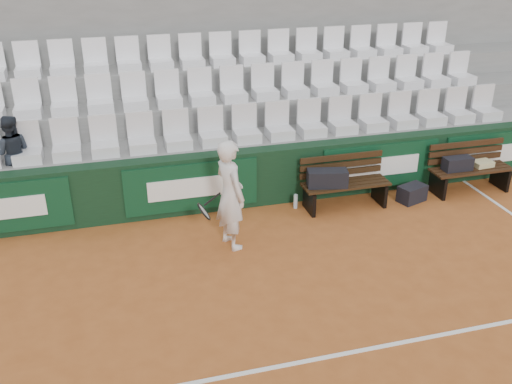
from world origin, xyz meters
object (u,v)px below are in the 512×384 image
(sports_bag_right, at_px, (458,164))
(sports_bag_ground, at_px, (412,193))
(water_bottle_near, at_px, (296,201))
(spectator_c, at_px, (7,126))
(bench_left, at_px, (345,195))
(sports_bag_left, at_px, (327,178))
(water_bottle_far, at_px, (405,194))
(bench_right, at_px, (470,180))
(tennis_player, at_px, (230,195))

(sports_bag_right, bearing_deg, sports_bag_ground, -173.12)
(water_bottle_near, bearing_deg, spectator_c, 169.05)
(bench_left, distance_m, sports_bag_right, 2.17)
(bench_left, relative_size, sports_bag_left, 2.25)
(water_bottle_far, bearing_deg, bench_right, 2.83)
(bench_right, distance_m, water_bottle_near, 3.28)
(sports_bag_left, distance_m, spectator_c, 5.17)
(spectator_c, bearing_deg, water_bottle_near, 169.86)
(bench_left, xyz_separation_m, water_bottle_near, (-0.83, 0.18, -0.10))
(sports_bag_left, height_order, tennis_player, tennis_player)
(water_bottle_near, bearing_deg, sports_bag_left, -23.19)
(bench_right, height_order, spectator_c, spectator_c)
(sports_bag_ground, bearing_deg, water_bottle_near, 172.28)
(water_bottle_far, distance_m, spectator_c, 6.69)
(sports_bag_left, bearing_deg, spectator_c, 167.81)
(bench_left, relative_size, bench_right, 1.00)
(bench_right, bearing_deg, sports_bag_ground, -175.35)
(sports_bag_right, bearing_deg, bench_right, -2.14)
(bench_left, relative_size, water_bottle_far, 5.46)
(tennis_player, bearing_deg, bench_left, 18.59)
(bench_left, height_order, water_bottle_near, bench_left)
(sports_bag_right, xyz_separation_m, spectator_c, (-7.45, 1.04, 1.04))
(spectator_c, bearing_deg, sports_bag_ground, 170.88)
(sports_bag_right, bearing_deg, water_bottle_near, 176.72)
(bench_right, relative_size, sports_bag_ground, 3.09)
(sports_bag_right, relative_size, spectator_c, 0.42)
(bench_right, xyz_separation_m, tennis_player, (-4.62, -0.73, 0.62))
(sports_bag_ground, bearing_deg, water_bottle_far, 163.56)
(bench_left, distance_m, water_bottle_near, 0.86)
(bench_left, bearing_deg, tennis_player, -161.41)
(bench_right, bearing_deg, tennis_player, -171.06)
(bench_left, distance_m, spectator_c, 5.58)
(water_bottle_far, xyz_separation_m, spectator_c, (-6.43, 1.11, 1.47))
(sports_bag_left, xyz_separation_m, spectator_c, (-4.95, 1.07, 1.01))
(bench_left, bearing_deg, bench_right, -0.14)
(bench_left, distance_m, sports_bag_ground, 1.24)
(sports_bag_left, distance_m, water_bottle_near, 0.70)
(bench_right, relative_size, sports_bag_left, 2.25)
(water_bottle_near, bearing_deg, sports_bag_right, -3.28)
(sports_bag_left, height_order, sports_bag_ground, sports_bag_left)
(bench_left, distance_m, tennis_player, 2.38)
(bench_right, xyz_separation_m, spectator_c, (-7.75, 1.05, 1.38))
(bench_left, relative_size, sports_bag_right, 2.91)
(sports_bag_left, bearing_deg, water_bottle_near, 156.81)
(sports_bag_left, xyz_separation_m, sports_bag_right, (2.50, 0.03, -0.02))
(spectator_c, bearing_deg, sports_bag_right, 172.90)
(sports_bag_left, height_order, spectator_c, spectator_c)
(water_bottle_far, bearing_deg, sports_bag_ground, -16.44)
(sports_bag_right, height_order, water_bottle_near, sports_bag_right)
(bench_right, bearing_deg, spectator_c, 172.30)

